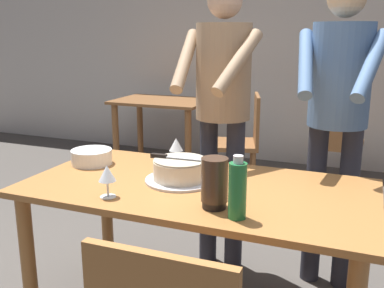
% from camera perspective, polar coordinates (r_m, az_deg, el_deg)
% --- Properties ---
extents(back_wall, '(10.00, 0.12, 2.70)m').
position_cam_1_polar(back_wall, '(5.07, 14.18, 12.56)').
color(back_wall, beige).
rests_on(back_wall, ground_plane).
extents(main_dining_table, '(1.62, 0.84, 0.75)m').
position_cam_1_polar(main_dining_table, '(2.14, 0.62, -8.11)').
color(main_dining_table, '#9E6633').
rests_on(main_dining_table, ground_plane).
extents(cake_on_platter, '(0.34, 0.34, 0.11)m').
position_cam_1_polar(cake_on_platter, '(2.14, -1.51, -3.47)').
color(cake_on_platter, silver).
rests_on(cake_on_platter, main_dining_table).
extents(cake_knife, '(0.27, 0.04, 0.02)m').
position_cam_1_polar(cake_knife, '(2.14, -3.32, -1.63)').
color(cake_knife, silver).
rests_on(cake_knife, cake_on_platter).
extents(plate_stack, '(0.22, 0.22, 0.08)m').
position_cam_1_polar(plate_stack, '(2.48, -12.73, -1.61)').
color(plate_stack, white).
rests_on(plate_stack, main_dining_table).
extents(wine_glass_near, '(0.08, 0.08, 0.14)m').
position_cam_1_polar(wine_glass_near, '(1.95, -10.83, -3.86)').
color(wine_glass_near, silver).
rests_on(wine_glass_near, main_dining_table).
extents(wine_glass_far, '(0.08, 0.08, 0.14)m').
position_cam_1_polar(wine_glass_far, '(2.41, -2.05, -0.19)').
color(wine_glass_far, silver).
rests_on(wine_glass_far, main_dining_table).
extents(water_bottle, '(0.07, 0.07, 0.25)m').
position_cam_1_polar(water_bottle, '(1.71, 5.85, -5.85)').
color(water_bottle, '#1E6B38').
rests_on(water_bottle, main_dining_table).
extents(hurricane_lamp, '(0.11, 0.11, 0.21)m').
position_cam_1_polar(hurricane_lamp, '(1.80, 2.90, -4.97)').
color(hurricane_lamp, black).
rests_on(hurricane_lamp, main_dining_table).
extents(person_cutting_cake, '(0.47, 0.56, 1.72)m').
position_cam_1_polar(person_cutting_cake, '(2.63, 3.94, 5.94)').
color(person_cutting_cake, '#2D2D38').
rests_on(person_cutting_cake, ground_plane).
extents(person_standing_beside, '(0.47, 0.56, 1.72)m').
position_cam_1_polar(person_standing_beside, '(2.53, 18.22, 4.98)').
color(person_standing_beside, '#2D2D38').
rests_on(person_standing_beside, ground_plane).
extents(background_table, '(1.00, 0.70, 0.74)m').
position_cam_1_polar(background_table, '(4.88, -3.90, 3.78)').
color(background_table, brown).
rests_on(background_table, ground_plane).
extents(background_chair_0, '(0.46, 0.46, 0.90)m').
position_cam_1_polar(background_chair_0, '(4.30, 18.09, 0.53)').
color(background_chair_0, brown).
rests_on(background_chair_0, ground_plane).
extents(background_chair_2, '(0.55, 0.55, 0.90)m').
position_cam_1_polar(background_chair_2, '(4.17, 6.44, 0.75)').
color(background_chair_2, brown).
rests_on(background_chair_2, ground_plane).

